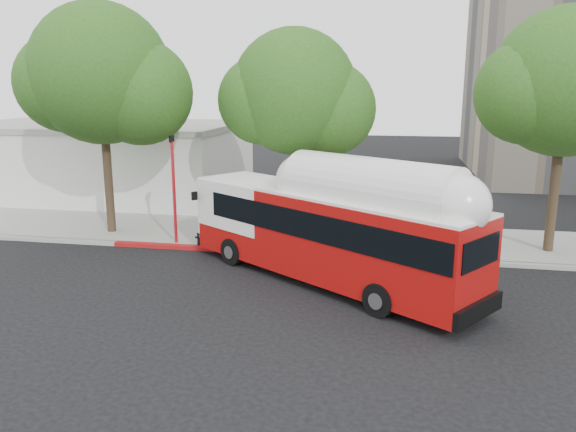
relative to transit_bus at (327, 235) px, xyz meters
name	(u,v)px	position (x,y,z in m)	size (l,w,h in m)	color
ground	(292,291)	(-0.94, -1.08, -1.61)	(120.00, 120.00, 0.00)	black
sidewalk	(319,236)	(-0.94, 5.42, -1.53)	(60.00, 5.00, 0.15)	gray
curb_strip	(310,254)	(-0.94, 2.82, -1.53)	(60.00, 0.30, 0.15)	gray
red_curb_segment	(234,250)	(-3.94, 2.82, -1.53)	(10.00, 0.32, 0.16)	maroon
street_tree_left	(112,79)	(-9.47, 4.48, 5.00)	(6.67, 5.80, 9.74)	#2D2116
street_tree_mid	(304,97)	(-1.53, 4.98, 4.30)	(5.75, 5.00, 8.62)	#2D2116
low_commercial_bldg	(101,159)	(-14.94, 12.92, 0.54)	(16.20, 10.20, 4.25)	silver
transit_bus	(327,235)	(0.00, 0.00, 0.00)	(10.64, 8.39, 3.44)	#9D0C0A
signal_pole	(174,190)	(-6.47, 3.16, 0.68)	(0.13, 0.42, 4.47)	red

